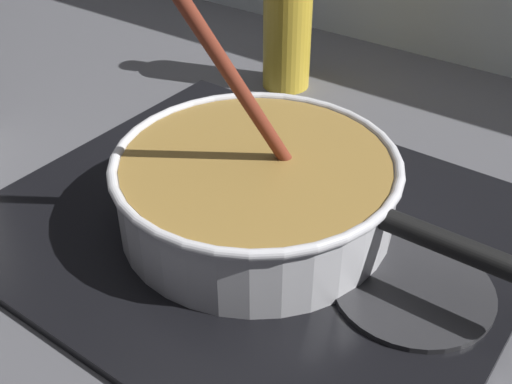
% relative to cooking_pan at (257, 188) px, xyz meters
% --- Properties ---
extents(ground, '(2.40, 1.60, 0.04)m').
position_rel_cooking_pan_xyz_m(ground, '(-0.15, -0.22, -0.08)').
color(ground, '#4C4C51').
extents(hob_plate, '(0.56, 0.48, 0.01)m').
position_rel_cooking_pan_xyz_m(hob_plate, '(-0.00, 0.00, -0.05)').
color(hob_plate, black).
rests_on(hob_plate, ground).
extents(burner_ring, '(0.19, 0.19, 0.01)m').
position_rel_cooking_pan_xyz_m(burner_ring, '(-0.00, 0.00, -0.04)').
color(burner_ring, '#592D0C').
rests_on(burner_ring, hob_plate).
extents(spare_burner, '(0.16, 0.16, 0.01)m').
position_rel_cooking_pan_xyz_m(spare_burner, '(0.18, 0.00, -0.04)').
color(spare_burner, '#262628').
rests_on(spare_burner, hob_plate).
extents(cooking_pan, '(0.47, 0.30, 0.27)m').
position_rel_cooking_pan_xyz_m(cooking_pan, '(0.00, 0.00, 0.00)').
color(cooking_pan, silver).
rests_on(cooking_pan, hob_plate).
extents(sauce_bottle, '(0.07, 0.07, 0.27)m').
position_rel_cooking_pan_xyz_m(sauce_bottle, '(-0.18, 0.32, 0.06)').
color(sauce_bottle, gold).
rests_on(sauce_bottle, ground).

